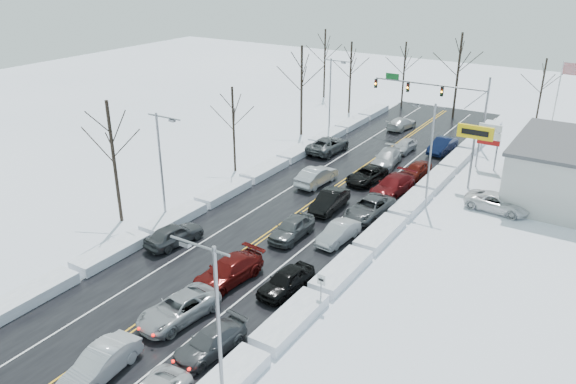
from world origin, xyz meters
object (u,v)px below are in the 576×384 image
Objects in this scene: oncoming_car_0 at (316,184)px; traffic_signal_mast at (441,95)px; flagpole at (558,101)px; tires_plus_sign at (475,137)px.

traffic_signal_mast is at bearing -102.79° from oncoming_car_0.
flagpole is at bearing -126.34° from oncoming_car_0.
tires_plus_sign is at bearing -148.45° from oncoming_car_0.
flagpole is (4.67, 14.01, 0.93)m from tires_plus_sign.
oncoming_car_0 is at bearing -151.60° from tires_plus_sign.
flagpole reaches higher than oncoming_car_0.
flagpole is at bearing 71.56° from tires_plus_sign.
traffic_signal_mast is 11.90m from flagpole.
tires_plus_sign is (7.05, -12.00, -0.49)m from traffic_signal_mast.
tires_plus_sign is 14.79m from flagpole.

